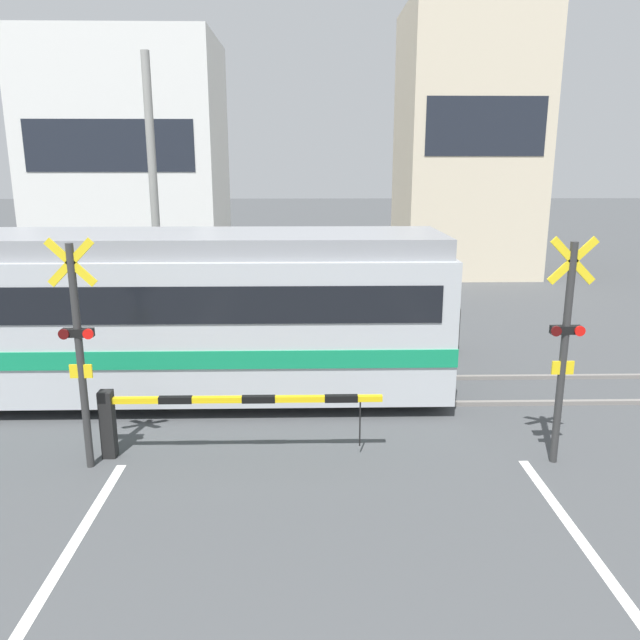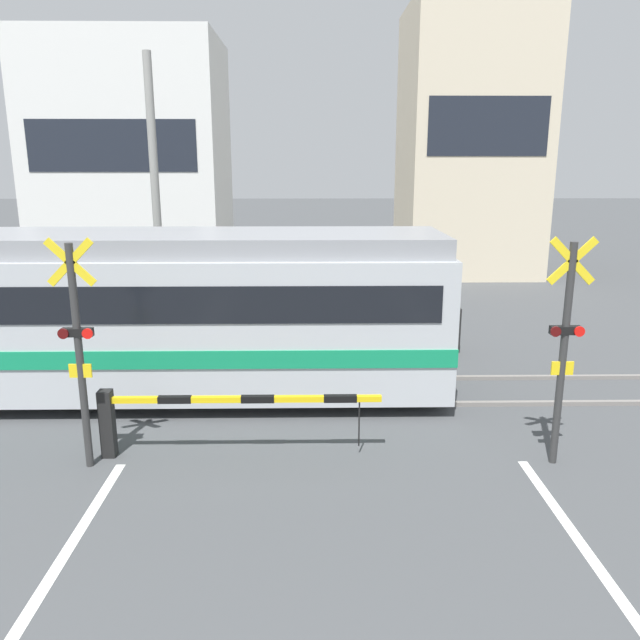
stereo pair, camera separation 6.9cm
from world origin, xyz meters
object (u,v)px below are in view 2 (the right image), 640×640
at_px(crossing_barrier_near, 184,411).
at_px(pedestrian, 323,291).
at_px(commuter_train, 39,311).
at_px(crossing_signal_right, 564,343).
at_px(crossing_signal_left, 78,345).
at_px(crossing_barrier_far, 407,322).

height_order(crossing_barrier_near, pedestrian, pedestrian).
relative_size(commuter_train, crossing_signal_right, 4.50).
distance_m(commuter_train, crossing_signal_left, 3.49).
bearing_deg(crossing_signal_left, crossing_barrier_near, 12.93).
bearing_deg(commuter_train, crossing_signal_right, -18.76).
bearing_deg(crossing_barrier_near, pedestrian, 74.70).
bearing_deg(pedestrian, crossing_barrier_far, -57.56).
bearing_deg(crossing_signal_right, crossing_signal_left, 180.00).
xyz_separation_m(commuter_train, crossing_barrier_near, (3.18, -2.66, -0.94)).
height_order(commuter_train, crossing_signal_right, crossing_signal_right).
relative_size(crossing_signal_left, pedestrian, 2.21).
xyz_separation_m(crossing_barrier_near, crossing_signal_left, (-1.37, -0.31, 1.14)).
height_order(commuter_train, crossing_barrier_far, commuter_train).
bearing_deg(crossing_barrier_far, pedestrian, 122.44).
bearing_deg(crossing_barrier_near, crossing_signal_left, -167.07).
height_order(commuter_train, crossing_signal_left, crossing_signal_left).
height_order(crossing_barrier_far, crossing_signal_left, crossing_signal_left).
xyz_separation_m(crossing_barrier_near, crossing_signal_right, (5.57, -0.31, 1.14)).
relative_size(crossing_signal_right, pedestrian, 2.21).
relative_size(crossing_signal_left, crossing_signal_right, 1.00).
distance_m(crossing_barrier_far, crossing_signal_right, 5.94).
distance_m(crossing_barrier_near, crossing_signal_right, 5.69).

